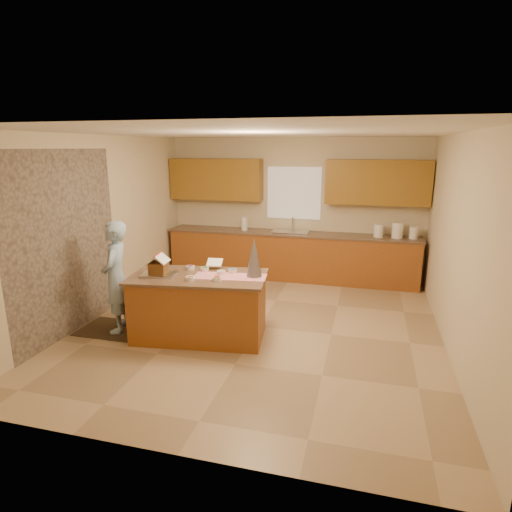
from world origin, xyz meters
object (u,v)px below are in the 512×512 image
boy (116,277)px  gingerbread_house (158,266)px  island_base (199,308)px  tinsel_tree (254,257)px

boy → gingerbread_house: (0.66, -0.02, 0.21)m
island_base → tinsel_tree: (0.73, 0.14, 0.72)m
tinsel_tree → boy: 1.95m
island_base → gingerbread_house: bearing=-174.8°
tinsel_tree → gingerbread_house: (-1.24, -0.26, -0.14)m
tinsel_tree → boy: (-1.90, -0.24, -0.35)m
island_base → gingerbread_house: 0.78m
boy → gingerbread_house: size_ratio=5.22×
boy → gingerbread_house: 0.70m
island_base → gingerbread_house: size_ratio=5.75×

